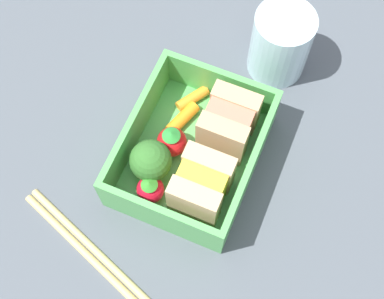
{
  "coord_description": "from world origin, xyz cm",
  "views": [
    {
      "loc": [
        18.51,
        7.77,
        49.58
      ],
      "look_at": [
        0.0,
        0.0,
        2.7
      ],
      "focal_mm": 50.0,
      "sensor_mm": 36.0,
      "label": 1
    }
  ],
  "objects_px": {
    "strawberry_far_left": "(150,189)",
    "drinking_glass": "(280,44)",
    "sandwich_left": "(229,123)",
    "sandwich_center_left": "(202,185)",
    "carrot_stick_far_left": "(192,98)",
    "broccoli_floret": "(151,161)",
    "chopstick_pair": "(109,270)",
    "strawberry_left": "(172,142)",
    "carrot_stick_left": "(183,118)"
  },
  "relations": [
    {
      "from": "sandwich_left",
      "to": "broccoli_floret",
      "type": "xyz_separation_m",
      "value": [
        0.06,
        -0.05,
        -0.0
      ]
    },
    {
      "from": "sandwich_left",
      "to": "strawberry_left",
      "type": "xyz_separation_m",
      "value": [
        0.03,
        -0.04,
        -0.01
      ]
    },
    {
      "from": "chopstick_pair",
      "to": "sandwich_center_left",
      "type": "bearing_deg",
      "value": 152.3
    },
    {
      "from": "drinking_glass",
      "to": "carrot_stick_far_left",
      "type": "bearing_deg",
      "value": -37.44
    },
    {
      "from": "broccoli_floret",
      "to": "chopstick_pair",
      "type": "height_order",
      "value": "broccoli_floret"
    },
    {
      "from": "sandwich_center_left",
      "to": "drinking_glass",
      "type": "relative_size",
      "value": 0.68
    },
    {
      "from": "sandwich_left",
      "to": "carrot_stick_far_left",
      "type": "distance_m",
      "value": 0.06
    },
    {
      "from": "strawberry_left",
      "to": "drinking_glass",
      "type": "xyz_separation_m",
      "value": [
        -0.14,
        0.06,
        0.01
      ]
    },
    {
      "from": "strawberry_far_left",
      "to": "sandwich_left",
      "type": "bearing_deg",
      "value": 152.81
    },
    {
      "from": "carrot_stick_left",
      "to": "broccoli_floret",
      "type": "distance_m",
      "value": 0.06
    },
    {
      "from": "strawberry_left",
      "to": "carrot_stick_far_left",
      "type": "bearing_deg",
      "value": -178.03
    },
    {
      "from": "sandwich_left",
      "to": "carrot_stick_left",
      "type": "xyz_separation_m",
      "value": [
        0.0,
        -0.05,
        -0.02
      ]
    },
    {
      "from": "chopstick_pair",
      "to": "sandwich_left",
      "type": "bearing_deg",
      "value": 162.81
    },
    {
      "from": "carrot_stick_left",
      "to": "strawberry_left",
      "type": "height_order",
      "value": "strawberry_left"
    },
    {
      "from": "carrot_stick_left",
      "to": "sandwich_left",
      "type": "bearing_deg",
      "value": 93.46
    },
    {
      "from": "broccoli_floret",
      "to": "strawberry_far_left",
      "type": "height_order",
      "value": "broccoli_floret"
    },
    {
      "from": "strawberry_far_left",
      "to": "drinking_glass",
      "type": "height_order",
      "value": "drinking_glass"
    },
    {
      "from": "sandwich_center_left",
      "to": "carrot_stick_left",
      "type": "relative_size",
      "value": 1.42
    },
    {
      "from": "broccoli_floret",
      "to": "drinking_glass",
      "type": "distance_m",
      "value": 0.18
    },
    {
      "from": "sandwich_center_left",
      "to": "broccoli_floret",
      "type": "height_order",
      "value": "sandwich_center_left"
    },
    {
      "from": "strawberry_left",
      "to": "carrot_stick_left",
      "type": "bearing_deg",
      "value": -176.26
    },
    {
      "from": "carrot_stick_left",
      "to": "carrot_stick_far_left",
      "type": "bearing_deg",
      "value": 179.76
    },
    {
      "from": "sandwich_center_left",
      "to": "chopstick_pair",
      "type": "height_order",
      "value": "sandwich_center_left"
    },
    {
      "from": "chopstick_pair",
      "to": "drinking_glass",
      "type": "relative_size",
      "value": 2.69
    },
    {
      "from": "strawberry_left",
      "to": "chopstick_pair",
      "type": "bearing_deg",
      "value": -2.75
    },
    {
      "from": "sandwich_center_left",
      "to": "broccoli_floret",
      "type": "distance_m",
      "value": 0.05
    },
    {
      "from": "carrot_stick_far_left",
      "to": "strawberry_far_left",
      "type": "bearing_deg",
      "value": 1.42
    },
    {
      "from": "sandwich_center_left",
      "to": "drinking_glass",
      "type": "distance_m",
      "value": 0.17
    },
    {
      "from": "carrot_stick_far_left",
      "to": "strawberry_far_left",
      "type": "relative_size",
      "value": 1.1
    },
    {
      "from": "carrot_stick_left",
      "to": "broccoli_floret",
      "type": "xyz_separation_m",
      "value": [
        0.06,
        -0.01,
        0.02
      ]
    },
    {
      "from": "sandwich_left",
      "to": "sandwich_center_left",
      "type": "relative_size",
      "value": 1.0
    },
    {
      "from": "sandwich_center_left",
      "to": "strawberry_left",
      "type": "relative_size",
      "value": 1.51
    },
    {
      "from": "strawberry_far_left",
      "to": "drinking_glass",
      "type": "distance_m",
      "value": 0.2
    },
    {
      "from": "carrot_stick_left",
      "to": "strawberry_far_left",
      "type": "bearing_deg",
      "value": 1.92
    },
    {
      "from": "carrot_stick_left",
      "to": "broccoli_floret",
      "type": "height_order",
      "value": "broccoli_floret"
    },
    {
      "from": "sandwich_center_left",
      "to": "drinking_glass",
      "type": "xyz_separation_m",
      "value": [
        -0.17,
        0.02,
        0.0
      ]
    },
    {
      "from": "sandwich_left",
      "to": "strawberry_far_left",
      "type": "height_order",
      "value": "sandwich_left"
    },
    {
      "from": "sandwich_center_left",
      "to": "carrot_stick_far_left",
      "type": "height_order",
      "value": "sandwich_center_left"
    },
    {
      "from": "broccoli_floret",
      "to": "chopstick_pair",
      "type": "bearing_deg",
      "value": 0.99
    },
    {
      "from": "chopstick_pair",
      "to": "strawberry_left",
      "type": "bearing_deg",
      "value": 177.25
    },
    {
      "from": "carrot_stick_far_left",
      "to": "sandwich_center_left",
      "type": "bearing_deg",
      "value": 27.37
    },
    {
      "from": "strawberry_far_left",
      "to": "drinking_glass",
      "type": "relative_size",
      "value": 0.41
    },
    {
      "from": "carrot_stick_far_left",
      "to": "drinking_glass",
      "type": "bearing_deg",
      "value": 142.56
    },
    {
      "from": "sandwich_center_left",
      "to": "drinking_glass",
      "type": "bearing_deg",
      "value": 174.64
    },
    {
      "from": "strawberry_far_left",
      "to": "drinking_glass",
      "type": "bearing_deg",
      "value": 162.44
    },
    {
      "from": "carrot_stick_far_left",
      "to": "strawberry_left",
      "type": "bearing_deg",
      "value": 1.97
    },
    {
      "from": "drinking_glass",
      "to": "broccoli_floret",
      "type": "bearing_deg",
      "value": -22.3
    },
    {
      "from": "carrot_stick_left",
      "to": "broccoli_floret",
      "type": "bearing_deg",
      "value": -5.62
    },
    {
      "from": "sandwich_center_left",
      "to": "broccoli_floret",
      "type": "relative_size",
      "value": 1.16
    },
    {
      "from": "drinking_glass",
      "to": "chopstick_pair",
      "type": "bearing_deg",
      "value": -14.0
    }
  ]
}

